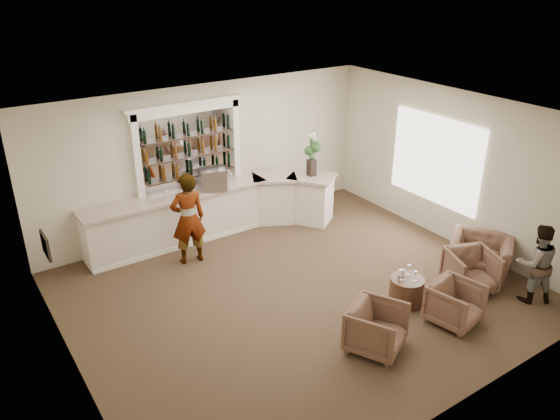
# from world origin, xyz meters

# --- Properties ---
(ground) EXTENTS (8.00, 8.00, 0.00)m
(ground) POSITION_xyz_m (0.00, 0.00, 0.00)
(ground) COLOR brown
(ground) RESTS_ON ground
(room_shell) EXTENTS (8.04, 7.02, 3.32)m
(room_shell) POSITION_xyz_m (0.16, 0.71, 2.34)
(room_shell) COLOR beige
(room_shell) RESTS_ON ground
(bar_counter) EXTENTS (5.72, 1.80, 1.14)m
(bar_counter) POSITION_xyz_m (-0.16, 3.00, 0.57)
(bar_counter) COLOR white
(bar_counter) RESTS_ON ground
(back_bar_alcove) EXTENTS (2.64, 0.25, 3.00)m
(back_bar_alcove) POSITION_xyz_m (-0.50, 3.41, 2.03)
(back_bar_alcove) COLOR white
(back_bar_alcove) RESTS_ON ground
(cocktail_table) EXTENTS (0.61, 0.61, 0.50)m
(cocktail_table) POSITION_xyz_m (1.40, -1.32, 0.25)
(cocktail_table) COLOR #4C3021
(cocktail_table) RESTS_ON ground
(sommelier) EXTENTS (0.76, 0.55, 1.92)m
(sommelier) POSITION_xyz_m (-1.15, 2.22, 0.96)
(sommelier) COLOR gray
(sommelier) RESTS_ON ground
(guest) EXTENTS (0.92, 0.87, 1.50)m
(guest) POSITION_xyz_m (3.35, -2.51, 0.75)
(guest) COLOR gray
(guest) RESTS_ON ground
(armchair_left) EXTENTS (1.12, 1.13, 0.77)m
(armchair_left) POSITION_xyz_m (0.06, -1.97, 0.39)
(armchair_left) COLOR brown
(armchair_left) RESTS_ON ground
(armchair_center) EXTENTS (0.93, 0.94, 0.73)m
(armchair_center) POSITION_xyz_m (1.65, -2.19, 0.37)
(armchair_center) COLOR brown
(armchair_center) RESTS_ON ground
(armchair_right) EXTENTS (1.07, 1.08, 0.76)m
(armchair_right) POSITION_xyz_m (2.74, -1.64, 0.38)
(armchair_right) COLOR brown
(armchair_right) RESTS_ON ground
(armchair_far) EXTENTS (1.44, 1.48, 0.73)m
(armchair_far) POSITION_xyz_m (3.40, -1.35, 0.37)
(armchair_far) COLOR brown
(armchair_far) RESTS_ON ground
(espresso_machine) EXTENTS (0.64, 0.58, 0.48)m
(espresso_machine) POSITION_xyz_m (-0.21, 2.93, 1.38)
(espresso_machine) COLOR silver
(espresso_machine) RESTS_ON bar_counter
(flower_vase) EXTENTS (0.27, 0.27, 1.01)m
(flower_vase) POSITION_xyz_m (2.06, 2.42, 1.71)
(flower_vase) COLOR black
(flower_vase) RESTS_ON bar_counter
(wine_glass_bar_left) EXTENTS (0.07, 0.07, 0.21)m
(wine_glass_bar_left) POSITION_xyz_m (-1.28, 2.93, 1.25)
(wine_glass_bar_left) COLOR white
(wine_glass_bar_left) RESTS_ON bar_counter
(wine_glass_bar_right) EXTENTS (0.07, 0.07, 0.21)m
(wine_glass_bar_right) POSITION_xyz_m (0.33, 3.08, 1.25)
(wine_glass_bar_right) COLOR white
(wine_glass_bar_right) RESTS_ON bar_counter
(wine_glass_tbl_a) EXTENTS (0.07, 0.07, 0.21)m
(wine_glass_tbl_a) POSITION_xyz_m (1.28, -1.29, 0.60)
(wine_glass_tbl_a) COLOR white
(wine_glass_tbl_a) RESTS_ON cocktail_table
(wine_glass_tbl_b) EXTENTS (0.07, 0.07, 0.21)m
(wine_glass_tbl_b) POSITION_xyz_m (1.50, -1.24, 0.60)
(wine_glass_tbl_b) COLOR white
(wine_glass_tbl_b) RESTS_ON cocktail_table
(wine_glass_tbl_c) EXTENTS (0.07, 0.07, 0.21)m
(wine_glass_tbl_c) POSITION_xyz_m (1.44, -1.45, 0.60)
(wine_glass_tbl_c) COLOR white
(wine_glass_tbl_c) RESTS_ON cocktail_table
(napkin_holder) EXTENTS (0.08, 0.08, 0.12)m
(napkin_holder) POSITION_xyz_m (1.38, -1.18, 0.56)
(napkin_holder) COLOR white
(napkin_holder) RESTS_ON cocktail_table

